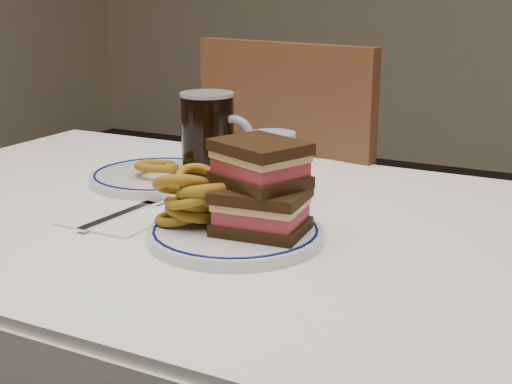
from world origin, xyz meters
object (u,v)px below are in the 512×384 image
at_px(chair_far, 312,225).
at_px(main_plate, 236,233).
at_px(far_plate, 158,177).
at_px(beer_mug, 209,136).
at_px(reuben_sandwich, 261,187).

relative_size(chair_far, main_plate, 3.88).
distance_m(chair_far, far_plate, 0.54).
relative_size(chair_far, beer_mug, 5.95).
distance_m(main_plate, beer_mug, 0.34).
xyz_separation_m(reuben_sandwich, far_plate, (-0.32, 0.20, -0.07)).
height_order(beer_mug, far_plate, beer_mug).
xyz_separation_m(beer_mug, far_plate, (-0.08, -0.06, -0.07)).
bearing_deg(main_plate, chair_far, 103.93).
distance_m(chair_far, reuben_sandwich, 0.76).
distance_m(main_plate, reuben_sandwich, 0.08).
distance_m(chair_far, beer_mug, 0.52).
bearing_deg(far_plate, beer_mug, 34.86).
bearing_deg(reuben_sandwich, chair_far, 106.87).
height_order(chair_far, main_plate, chair_far).
relative_size(main_plate, far_plate, 1.00).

